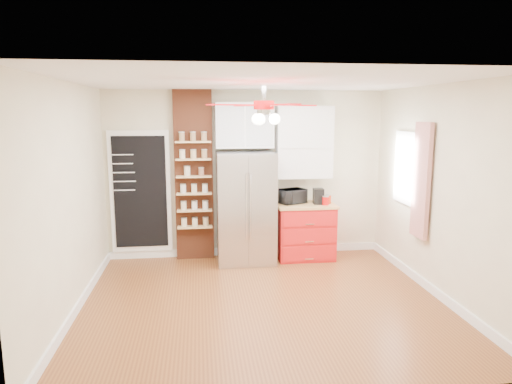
{
  "coord_description": "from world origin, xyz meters",
  "views": [
    {
      "loc": [
        -0.77,
        -5.35,
        2.34
      ],
      "look_at": [
        0.02,
        0.9,
        1.25
      ],
      "focal_mm": 32.0,
      "sensor_mm": 36.0,
      "label": 1
    }
  ],
  "objects": [
    {
      "name": "fridge",
      "position": [
        -0.05,
        1.63,
        0.88
      ],
      "size": [
        0.9,
        0.7,
        1.75
      ],
      "primitive_type": "cube",
      "color": "#B4B3B8",
      "rests_on": "floor"
    },
    {
      "name": "wall_back",
      "position": [
        0.0,
        2.0,
        1.35
      ],
      "size": [
        4.5,
        0.02,
        2.7
      ],
      "primitive_type": "cube",
      "color": "beige",
      "rests_on": "floor"
    },
    {
      "name": "ceiling",
      "position": [
        0.0,
        0.0,
        2.7
      ],
      "size": [
        4.5,
        4.5,
        0.0
      ],
      "primitive_type": "plane",
      "color": "white",
      "rests_on": "wall_back"
    },
    {
      "name": "curtain",
      "position": [
        2.18,
        0.35,
        1.45
      ],
      "size": [
        0.06,
        0.4,
        1.55
      ],
      "primitive_type": "cube",
      "color": "#AD2017",
      "rests_on": "wall_right"
    },
    {
      "name": "pantry_jar_oats",
      "position": [
        -0.95,
        1.79,
        1.44
      ],
      "size": [
        0.11,
        0.11,
        0.14
      ],
      "primitive_type": "cylinder",
      "rotation": [
        0.0,
        0.0,
        0.1
      ],
      "color": "beige",
      "rests_on": "brick_pillar"
    },
    {
      "name": "floor",
      "position": [
        0.0,
        0.0,
        0.0
      ],
      "size": [
        4.5,
        4.5,
        0.0
      ],
      "primitive_type": "plane",
      "color": "brown",
      "rests_on": "ground"
    },
    {
      "name": "wall_left",
      "position": [
        -2.25,
        0.0,
        1.35
      ],
      "size": [
        0.02,
        4.0,
        2.7
      ],
      "primitive_type": "cube",
      "color": "beige",
      "rests_on": "floor"
    },
    {
      "name": "brick_pillar",
      "position": [
        -0.85,
        1.92,
        1.35
      ],
      "size": [
        0.6,
        0.16,
        2.7
      ],
      "primitive_type": "cube",
      "color": "brown",
      "rests_on": "floor"
    },
    {
      "name": "ceiling_fan",
      "position": [
        0.0,
        0.0,
        2.42
      ],
      "size": [
        1.4,
        1.4,
        0.44
      ],
      "color": "silver",
      "rests_on": "ceiling"
    },
    {
      "name": "red_cabinet",
      "position": [
        0.92,
        1.68,
        0.45
      ],
      "size": [
        0.94,
        0.64,
        0.9
      ],
      "color": "red",
      "rests_on": "floor"
    },
    {
      "name": "window",
      "position": [
        2.23,
        0.9,
        1.55
      ],
      "size": [
        0.04,
        0.75,
        1.05
      ],
      "primitive_type": "cube",
      "color": "white",
      "rests_on": "wall_right"
    },
    {
      "name": "upper_shelf_unit",
      "position": [
        0.92,
        1.85,
        1.88
      ],
      "size": [
        0.9,
        0.3,
        1.15
      ],
      "primitive_type": "cube",
      "color": "white",
      "rests_on": "wall_back"
    },
    {
      "name": "coffee_maker",
      "position": [
        1.12,
        1.66,
        1.02
      ],
      "size": [
        0.18,
        0.22,
        0.25
      ],
      "primitive_type": "cube",
      "rotation": [
        0.0,
        0.0,
        -0.09
      ],
      "color": "black",
      "rests_on": "red_cabinet"
    },
    {
      "name": "pantry_jar_beans",
      "position": [
        -0.73,
        1.77,
        1.43
      ],
      "size": [
        0.09,
        0.09,
        0.12
      ],
      "primitive_type": "cylinder",
      "rotation": [
        0.0,
        0.0,
        0.03
      ],
      "color": "#8C5F47",
      "rests_on": "brick_pillar"
    },
    {
      "name": "toaster_oven",
      "position": [
        0.71,
        1.75,
        1.02
      ],
      "size": [
        0.5,
        0.43,
        0.23
      ],
      "primitive_type": "imported",
      "rotation": [
        0.0,
        0.0,
        0.42
      ],
      "color": "black",
      "rests_on": "red_cabinet"
    },
    {
      "name": "chalkboard",
      "position": [
        -1.7,
        1.96,
        1.1
      ],
      "size": [
        0.95,
        0.05,
        1.95
      ],
      "color": "white",
      "rests_on": "wall_back"
    },
    {
      "name": "canister_right",
      "position": [
        1.29,
        1.66,
        0.97
      ],
      "size": [
        0.11,
        0.11,
        0.14
      ],
      "primitive_type": "cylinder",
      "rotation": [
        0.0,
        0.0,
        -0.26
      ],
      "color": "#AB2409",
      "rests_on": "red_cabinet"
    },
    {
      "name": "canister_left",
      "position": [
        1.21,
        1.54,
        0.97
      ],
      "size": [
        0.11,
        0.11,
        0.13
      ],
      "primitive_type": "cylinder",
      "rotation": [
        0.0,
        0.0,
        0.07
      ],
      "color": "red",
      "rests_on": "red_cabinet"
    },
    {
      "name": "upper_glass_cabinet",
      "position": [
        -0.05,
        1.82,
        2.15
      ],
      "size": [
        0.9,
        0.35,
        0.7
      ],
      "primitive_type": "cube",
      "color": "white",
      "rests_on": "wall_back"
    },
    {
      "name": "wall_front",
      "position": [
        0.0,
        -2.0,
        1.35
      ],
      "size": [
        4.5,
        0.02,
        2.7
      ],
      "primitive_type": "cube",
      "color": "beige",
      "rests_on": "floor"
    },
    {
      "name": "wall_right",
      "position": [
        2.25,
        0.0,
        1.35
      ],
      "size": [
        0.02,
        4.0,
        2.7
      ],
      "primitive_type": "cube",
      "color": "beige",
      "rests_on": "floor"
    }
  ]
}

